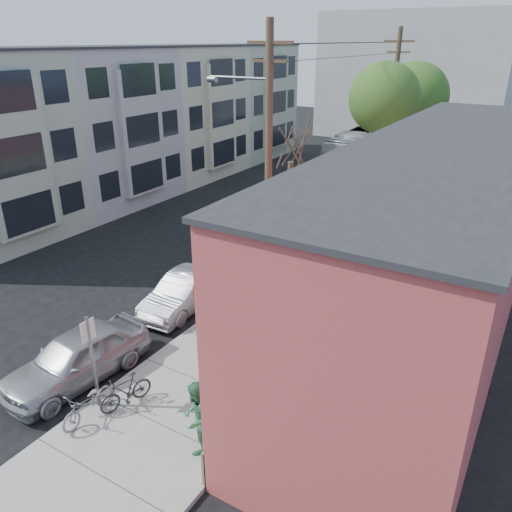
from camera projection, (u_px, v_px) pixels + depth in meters
The scene contains 26 objects.
ground at pixel (144, 319), 18.36m from camera, with size 120.00×120.00×0.00m, color black.
sidewalk at pixel (359, 243), 24.95m from camera, with size 4.50×58.00×0.15m, color #A3A097.
cafe_building at pixel (439, 239), 16.70m from camera, with size 6.60×20.20×6.61m.
apartment_row at pixel (150, 120), 33.16m from camera, with size 6.30×32.00×9.00m.
end_cap_building at pixel (414, 77), 49.87m from camera, with size 18.00×8.00×12.00m, color #A7A6A2.
sign_post at pixel (92, 354), 13.15m from camera, with size 0.07×0.45×2.80m.
parking_meter_near at pixel (197, 307), 17.15m from camera, with size 0.14×0.14×1.24m.
parking_meter_far at pixel (315, 225), 24.71m from camera, with size 0.14×0.14×1.24m.
utility_pole_near at pixel (267, 155), 18.90m from camera, with size 3.57×0.28×10.00m.
utility_pole_far at pixel (392, 111), 31.05m from camera, with size 1.80×0.28×10.00m.
tree_bare at pixel (289, 219), 20.76m from camera, with size 0.24×0.24×4.84m.
tree_leafy_mid at pixel (384, 99), 28.15m from camera, with size 4.01×4.01×8.24m.
tree_leafy_far at pixel (414, 97), 33.49m from camera, with size 4.54×4.54×8.03m.
patio_chair_a at pixel (247, 399), 13.38m from camera, with size 0.50×0.50×0.88m, color #113E13, non-canonical shape.
patio_chair_b at pixel (254, 390), 13.72m from camera, with size 0.50×0.50×0.88m, color #113E13, non-canonical shape.
patron_grey at pixel (284, 336), 15.69m from camera, with size 0.54×0.35×1.48m, color gray.
patron_green at pixel (196, 418), 11.97m from camera, with size 0.94×0.73×1.93m, color #327F4C.
cyclist at pixel (224, 339), 15.30m from camera, with size 1.12×0.64×1.73m, color maroon.
cyclist_bike at pixel (225, 348), 15.43m from camera, with size 0.71×2.03×1.07m, color black.
parked_bike_a at pixel (126, 391), 13.63m from camera, with size 0.44×1.56×0.94m, color black.
parked_bike_b at pixel (88, 404), 13.18m from camera, with size 0.61×1.75×0.92m, color slate.
car_0 at pixel (77, 357), 14.81m from camera, with size 1.85×4.59×1.56m, color #A9ABB1.
car_1 at pixel (184, 292), 18.83m from camera, with size 1.46×4.19×1.38m, color #B9BAC2.
car_2 at pixel (246, 243), 23.16m from camera, with size 2.15×5.28×1.53m, color black.
car_3 at pixel (310, 212), 27.46m from camera, with size 2.43×5.28×1.47m, color #9B9DA2.
bus at pixel (353, 148), 40.77m from camera, with size 2.19×9.36×2.61m, color white.
Camera 1 is at (11.76, -11.48, 9.46)m, focal length 35.00 mm.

